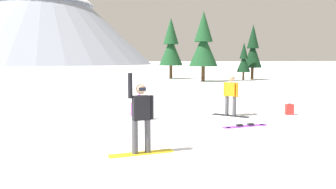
# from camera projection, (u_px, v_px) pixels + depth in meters

# --- Properties ---
(ground_plane) EXTENTS (800.00, 800.00, 0.00)m
(ground_plane) POSITION_uv_depth(u_px,v_px,m) (264.00, 143.00, 9.03)
(ground_plane) COLOR white
(snowboarder_foreground) EXTENTS (1.61, 0.40, 1.97)m
(snowboarder_foreground) POSITION_uv_depth(u_px,v_px,m) (141.00, 116.00, 7.88)
(snowboarder_foreground) COLOR yellow
(snowboarder_foreground) RESTS_ON ground_plane
(snowboarder_midground) EXTENTS (1.21, 1.34, 1.64)m
(snowboarder_midground) POSITION_uv_depth(u_px,v_px,m) (231.00, 95.00, 13.27)
(snowboarder_midground) COLOR black
(snowboarder_midground) RESTS_ON ground_plane
(snowboarder_background) EXTENTS (0.63, 1.77, 0.98)m
(snowboarder_background) POSITION_uv_depth(u_px,v_px,m) (138.00, 111.00, 12.55)
(snowboarder_background) COLOR #B7B7BC
(snowboarder_background) RESTS_ON ground_plane
(loose_snowboard_far_spare) EXTENTS (1.76, 0.41, 0.09)m
(loose_snowboard_far_spare) POSITION_uv_depth(u_px,v_px,m) (245.00, 126.00, 11.23)
(loose_snowboard_far_spare) COLOR #993FD8
(loose_snowboard_far_spare) RESTS_ON ground_plane
(backpack_red) EXTENTS (0.36, 0.32, 0.47)m
(backpack_red) POSITION_uv_depth(u_px,v_px,m) (289.00, 110.00, 13.64)
(backpack_red) COLOR red
(backpack_red) RESTS_ON ground_plane
(pine_tree_short) EXTENTS (3.00, 3.00, 7.27)m
(pine_tree_short) POSITION_uv_depth(u_px,v_px,m) (203.00, 43.00, 34.01)
(pine_tree_short) COLOR #472D19
(pine_tree_short) RESTS_ON ground_plane
(pine_tree_tall) EXTENTS (2.08, 2.08, 6.27)m
(pine_tree_tall) POSITION_uv_depth(u_px,v_px,m) (253.00, 50.00, 37.25)
(pine_tree_tall) COLOR #472D19
(pine_tree_tall) RESTS_ON ground_plane
(pine_tree_slender) EXTENTS (1.57, 1.57, 4.25)m
(pine_tree_slender) POSITION_uv_depth(u_px,v_px,m) (244.00, 59.00, 40.43)
(pine_tree_slender) COLOR #472D19
(pine_tree_slender) RESTS_ON ground_plane
(pine_tree_young) EXTENTS (2.85, 2.85, 7.25)m
(pine_tree_young) POSITION_uv_depth(u_px,v_px,m) (171.00, 46.00, 39.15)
(pine_tree_young) COLOR #472D19
(pine_tree_young) RESTS_ON ground_plane
(pine_tree_twin) EXTENTS (1.41, 1.41, 4.17)m
(pine_tree_twin) POSITION_uv_depth(u_px,v_px,m) (244.00, 60.00, 35.88)
(pine_tree_twin) COLOR #472D19
(pine_tree_twin) RESTS_ON ground_plane
(peak_east_ridge) EXTENTS (101.67, 101.67, 47.60)m
(peak_east_ridge) POSITION_uv_depth(u_px,v_px,m) (46.00, 13.00, 157.96)
(peak_east_ridge) COLOR #8C93A3
(peak_east_ridge) RESTS_ON ground_plane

